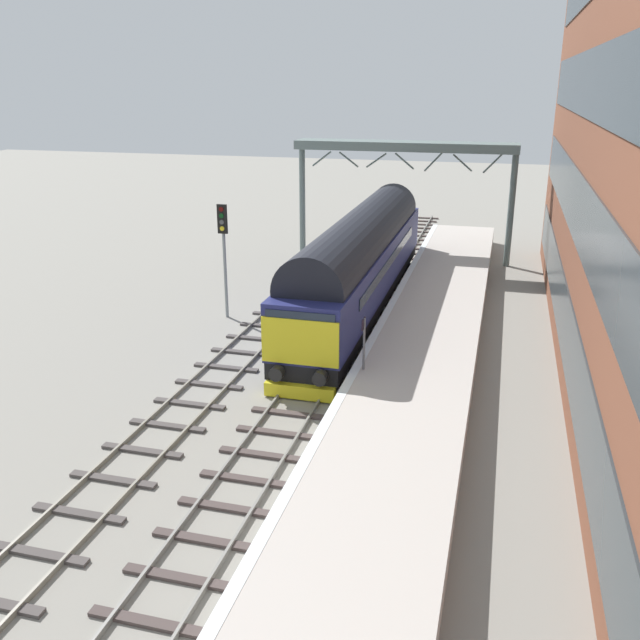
# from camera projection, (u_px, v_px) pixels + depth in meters

# --- Properties ---
(ground_plane) EXTENTS (140.00, 140.00, 0.00)m
(ground_plane) POSITION_uv_depth(u_px,v_px,m) (330.00, 354.00, 26.94)
(ground_plane) COLOR gray
(ground_plane) RESTS_ON ground
(track_main) EXTENTS (2.50, 60.00, 0.15)m
(track_main) POSITION_uv_depth(u_px,v_px,m) (330.00, 353.00, 26.93)
(track_main) COLOR slate
(track_main) RESTS_ON ground
(track_adjacent_west) EXTENTS (2.50, 60.00, 0.15)m
(track_adjacent_west) POSITION_uv_depth(u_px,v_px,m) (249.00, 345.00, 27.76)
(track_adjacent_west) COLOR gray
(track_adjacent_west) RESTS_ON ground
(station_platform) EXTENTS (4.00, 44.00, 1.01)m
(station_platform) POSITION_uv_depth(u_px,v_px,m) (422.00, 351.00, 25.90)
(station_platform) COLOR #BBB2A9
(station_platform) RESTS_ON ground
(diesel_locomotive) EXTENTS (2.74, 19.86, 4.68)m
(diesel_locomotive) POSITION_uv_depth(u_px,v_px,m) (361.00, 259.00, 31.29)
(diesel_locomotive) COLOR black
(diesel_locomotive) RESTS_ON ground
(signal_post_mid) EXTENTS (0.44, 0.22, 5.13)m
(signal_post_mid) POSITION_uv_depth(u_px,v_px,m) (224.00, 245.00, 30.15)
(signal_post_mid) COLOR gray
(signal_post_mid) RESTS_ON ground
(platform_number_sign) EXTENTS (0.10, 0.44, 1.79)m
(platform_number_sign) POSITION_uv_depth(u_px,v_px,m) (364.00, 336.00, 22.64)
(platform_number_sign) COLOR slate
(platform_number_sign) RESTS_ON station_platform
(overhead_footbridge) EXTENTS (12.69, 2.00, 6.89)m
(overhead_footbridge) POSITION_uv_depth(u_px,v_px,m) (405.00, 153.00, 39.35)
(overhead_footbridge) COLOR slate
(overhead_footbridge) RESTS_ON ground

